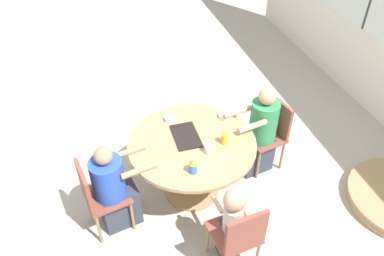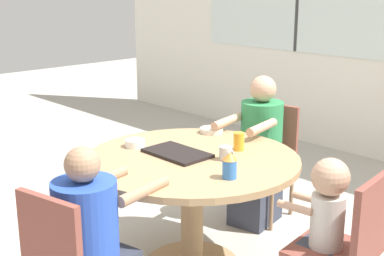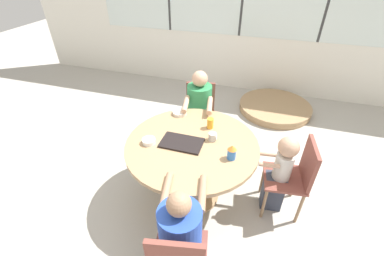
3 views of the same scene
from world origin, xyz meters
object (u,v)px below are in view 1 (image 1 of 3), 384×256
at_px(chair_for_toddler, 239,235).
at_px(coffee_mug, 208,148).
at_px(person_toddler, 231,224).
at_px(sippy_cup, 193,166).
at_px(juice_glass, 224,139).
at_px(chair_for_man_blue_shirt, 271,129).
at_px(bowl_white_shallow, 226,116).
at_px(bowl_cereal, 171,118).
at_px(person_woman_green_shirt, 115,191).
at_px(person_man_blue_shirt, 259,135).
at_px(chair_for_woman_green_shirt, 97,193).

relative_size(chair_for_toddler, coffee_mug, 10.27).
height_order(person_toddler, sippy_cup, person_toddler).
bearing_deg(juice_glass, chair_for_man_blue_shirt, 113.41).
relative_size(bowl_white_shallow, bowl_cereal, 1.27).
bearing_deg(bowl_cereal, chair_for_man_blue_shirt, 79.78).
relative_size(person_toddler, juice_glass, 8.11).
distance_m(chair_for_man_blue_shirt, sippy_cup, 1.30).
xyz_separation_m(chair_for_man_blue_shirt, person_woman_green_shirt, (0.37, -1.84, -0.05)).
height_order(chair_for_man_blue_shirt, person_man_blue_shirt, person_man_blue_shirt).
distance_m(chair_for_toddler, person_toddler, 0.16).
distance_m(person_toddler, bowl_cereal, 1.32).
xyz_separation_m(chair_for_man_blue_shirt, coffee_mug, (0.38, -0.90, 0.27)).
bearing_deg(coffee_mug, person_toddler, -0.02).
bearing_deg(person_woman_green_shirt, bowl_white_shallow, 97.89).
bearing_deg(chair_for_woman_green_shirt, person_woman_green_shirt, 90.00).
bearing_deg(juice_glass, coffee_mug, -69.46).
distance_m(person_woman_green_shirt, person_man_blue_shirt, 1.71).
height_order(chair_for_woman_green_shirt, juice_glass, chair_for_woman_green_shirt).
height_order(chair_for_man_blue_shirt, bowl_cereal, chair_for_man_blue_shirt).
distance_m(person_woman_green_shirt, coffee_mug, 1.00).
height_order(chair_for_toddler, bowl_cereal, chair_for_toddler).
height_order(chair_for_man_blue_shirt, chair_for_toddler, same).
bearing_deg(person_woman_green_shirt, chair_for_man_blue_shirt, 89.70).
distance_m(chair_for_woman_green_shirt, coffee_mug, 1.14).
xyz_separation_m(coffee_mug, bowl_cereal, (-0.58, -0.23, -0.02)).
relative_size(sippy_cup, bowl_white_shallow, 0.90).
xyz_separation_m(chair_for_toddler, person_man_blue_shirt, (-1.18, 0.72, -0.01)).
relative_size(juice_glass, bowl_cereal, 0.89).
distance_m(chair_for_woman_green_shirt, chair_for_toddler, 1.39).
relative_size(person_man_blue_shirt, juice_glass, 9.81).
distance_m(person_woman_green_shirt, sippy_cup, 0.84).
relative_size(chair_for_woman_green_shirt, bowl_cereal, 6.74).
relative_size(chair_for_woman_green_shirt, chair_for_toddler, 1.00).
bearing_deg(bowl_cereal, coffee_mug, 21.56).
bearing_deg(chair_for_woman_green_shirt, bowl_cereal, 112.96).
distance_m(chair_for_man_blue_shirt, person_woman_green_shirt, 1.88).
bearing_deg(person_man_blue_shirt, chair_for_woman_green_shirt, 90.30).
distance_m(person_toddler, juice_glass, 0.85).
bearing_deg(chair_for_toddler, bowl_cereal, 92.91).
relative_size(person_man_blue_shirt, sippy_cup, 7.61).
bearing_deg(person_man_blue_shirt, chair_for_man_blue_shirt, -90.00).
height_order(chair_for_woman_green_shirt, bowl_cereal, chair_for_woman_green_shirt).
relative_size(person_toddler, sippy_cup, 6.29).
xyz_separation_m(chair_for_man_blue_shirt, person_man_blue_shirt, (0.03, -0.16, -0.01)).
bearing_deg(person_woman_green_shirt, bowl_cereal, 117.10).
bearing_deg(bowl_cereal, chair_for_toddler, 9.91).
distance_m(coffee_mug, bowl_white_shallow, 0.59).
relative_size(chair_for_toddler, juice_glass, 7.60).
relative_size(chair_for_man_blue_shirt, bowl_white_shallow, 5.32).
bearing_deg(sippy_cup, person_woman_green_shirt, -107.50).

